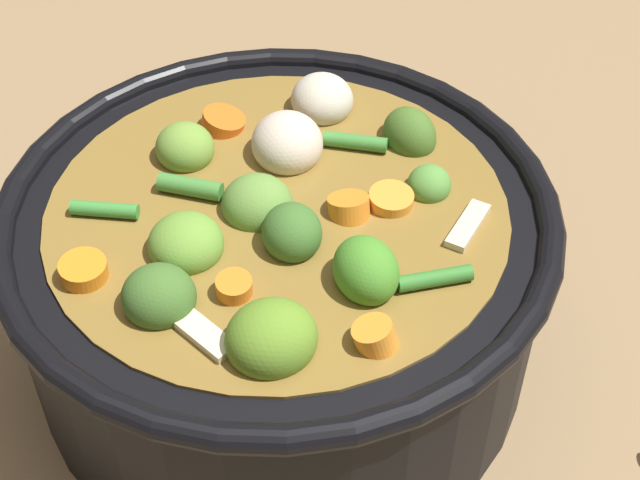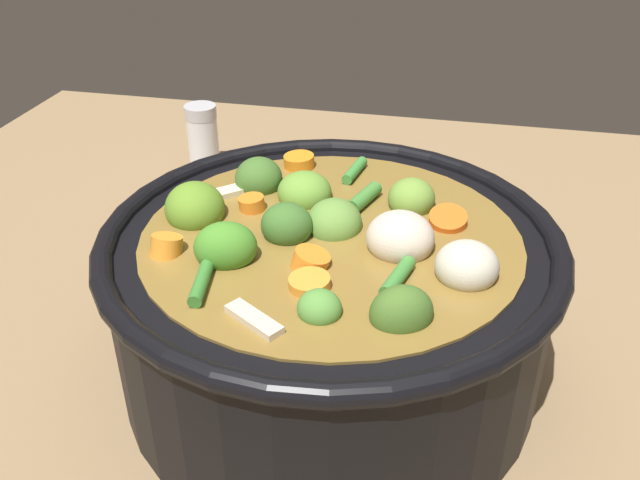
% 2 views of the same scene
% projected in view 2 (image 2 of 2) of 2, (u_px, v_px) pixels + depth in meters
% --- Properties ---
extents(ground_plane, '(1.10, 1.10, 0.00)m').
position_uv_depth(ground_plane, '(330.00, 369.00, 0.53)').
color(ground_plane, '#8C704C').
extents(cooking_pot, '(0.32, 0.32, 0.15)m').
position_uv_depth(cooking_pot, '(330.00, 298.00, 0.49)').
color(cooking_pot, black).
rests_on(cooking_pot, ground_plane).
extents(salt_shaker, '(0.04, 0.04, 0.08)m').
position_uv_depth(salt_shaker, '(203.00, 138.00, 0.82)').
color(salt_shaker, silver).
rests_on(salt_shaker, ground_plane).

